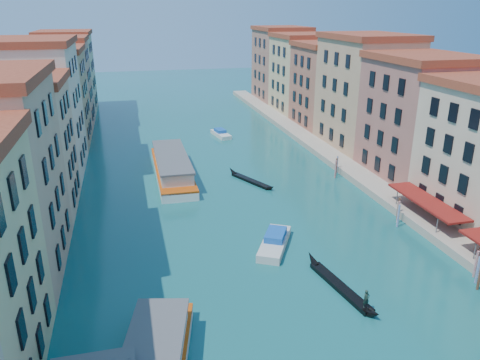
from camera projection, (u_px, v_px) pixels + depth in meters
name	position (u px, v px, depth m)	size (l,w,h in m)	color
left_bank_palazzos	(31.00, 122.00, 67.31)	(12.80, 128.40, 21.00)	#CCB394
right_bank_palazzos	(381.00, 104.00, 80.10)	(12.80, 128.40, 21.00)	#AB4C3E
quay	(334.00, 158.00, 81.51)	(4.00, 140.00, 1.00)	#AA9D89
mooring_poles_right	(458.00, 257.00, 47.60)	(1.44, 54.24, 3.20)	brown
vaporetto_far	(172.00, 166.00, 74.17)	(5.35, 22.88, 3.40)	white
gondola_fore	(340.00, 285.00, 44.41)	(2.90, 11.84, 2.37)	black
gondola_far	(250.00, 180.00, 71.91)	(5.43, 10.21, 1.55)	black
motorboat_mid	(275.00, 241.00, 52.23)	(5.94, 8.16, 1.64)	silver
motorboat_far	(221.00, 134.00, 97.42)	(3.27, 7.16, 1.43)	silver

